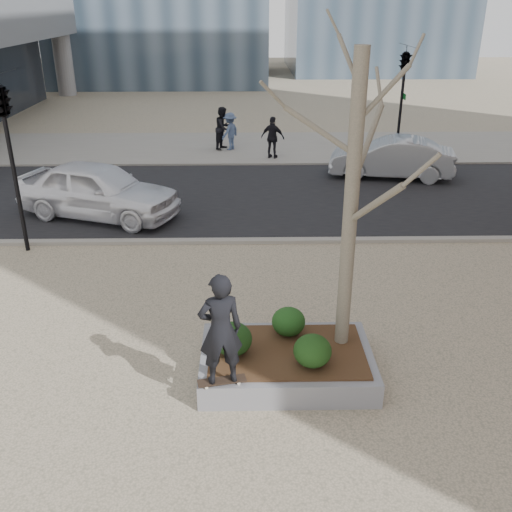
{
  "coord_description": "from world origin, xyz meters",
  "views": [
    {
      "loc": [
        0.31,
        -8.37,
        6.09
      ],
      "look_at": [
        0.5,
        2.0,
        1.4
      ],
      "focal_mm": 40.0,
      "sensor_mm": 36.0,
      "label": 1
    }
  ],
  "objects_px": {
    "planter": "(286,363)",
    "police_car": "(98,190)",
    "skateboard": "(222,382)",
    "skateboarder": "(220,330)"
  },
  "relations": [
    {
      "from": "planter",
      "to": "police_car",
      "type": "relative_size",
      "value": 0.61
    },
    {
      "from": "planter",
      "to": "skateboard",
      "type": "xyz_separation_m",
      "value": [
        -1.1,
        -0.88,
        0.26
      ]
    },
    {
      "from": "planter",
      "to": "skateboard",
      "type": "height_order",
      "value": "skateboard"
    },
    {
      "from": "planter",
      "to": "skateboarder",
      "type": "relative_size",
      "value": 1.59
    },
    {
      "from": "planter",
      "to": "skateboard",
      "type": "relative_size",
      "value": 3.85
    },
    {
      "from": "police_car",
      "to": "skateboard",
      "type": "bearing_deg",
      "value": -135.95
    },
    {
      "from": "skateboarder",
      "to": "police_car",
      "type": "distance_m",
      "value": 9.86
    },
    {
      "from": "police_car",
      "to": "skateboarder",
      "type": "bearing_deg",
      "value": -135.95
    },
    {
      "from": "planter",
      "to": "police_car",
      "type": "bearing_deg",
      "value": 122.32
    },
    {
      "from": "planter",
      "to": "police_car",
      "type": "distance_m",
      "value": 9.61
    }
  ]
}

